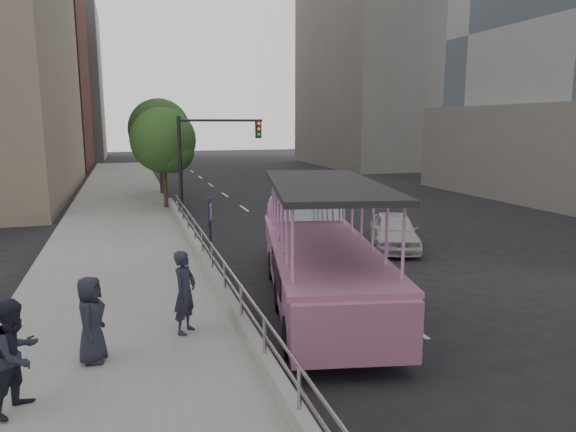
% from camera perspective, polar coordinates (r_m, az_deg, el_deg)
% --- Properties ---
extents(ground, '(160.00, 160.00, 0.00)m').
position_cam_1_polar(ground, '(14.61, 5.31, -9.27)').
color(ground, black).
extents(sidewalk, '(5.50, 80.00, 0.30)m').
position_cam_1_polar(sidewalk, '(23.15, -18.04, -2.00)').
color(sidewalk, gray).
rests_on(sidewalk, ground).
extents(kerb_wall, '(0.24, 30.00, 0.36)m').
position_cam_1_polar(kerb_wall, '(15.48, -8.39, -6.33)').
color(kerb_wall, '#A3A39E').
rests_on(kerb_wall, sidewalk).
extents(guardrail, '(0.07, 22.00, 0.71)m').
position_cam_1_polar(guardrail, '(15.30, -8.45, -3.95)').
color(guardrail, '#A6A7AB').
rests_on(guardrail, kerb_wall).
extents(duck_boat, '(4.57, 10.58, 3.42)m').
position_cam_1_polar(duck_boat, '(14.68, 3.12, -3.95)').
color(duck_boat, black).
rests_on(duck_boat, ground).
extents(car, '(3.07, 4.47, 1.41)m').
position_cam_1_polar(car, '(20.58, 11.71, -1.62)').
color(car, silver).
rests_on(car, ground).
extents(pedestrian_near, '(0.76, 0.81, 1.86)m').
position_cam_1_polar(pedestrian_near, '(11.59, -11.39, -8.28)').
color(pedestrian_near, '#222432').
rests_on(pedestrian_near, sidewalk).
extents(pedestrian_mid, '(1.07, 1.14, 1.87)m').
position_cam_1_polar(pedestrian_mid, '(9.53, -27.95, -13.49)').
color(pedestrian_mid, '#222432').
rests_on(pedestrian_mid, sidewalk).
extents(pedestrian_far, '(0.71, 0.93, 1.71)m').
position_cam_1_polar(pedestrian_far, '(10.76, -21.03, -10.67)').
color(pedestrian_far, '#222432').
rests_on(pedestrian_far, sidewalk).
extents(parking_sign, '(0.20, 0.56, 2.59)m').
position_cam_1_polar(parking_sign, '(16.17, -8.64, -1.37)').
color(parking_sign, black).
rests_on(parking_sign, ground).
extents(traffic_signal, '(4.20, 0.32, 5.20)m').
position_cam_1_polar(traffic_signal, '(25.47, -9.25, 7.07)').
color(traffic_signal, black).
rests_on(traffic_signal, ground).
extents(street_tree_near, '(3.52, 3.52, 5.72)m').
position_cam_1_polar(street_tree_near, '(28.68, -13.47, 7.91)').
color(street_tree_near, '#3D281C').
rests_on(street_tree_near, ground).
extents(street_tree_far, '(3.97, 3.97, 6.45)m').
position_cam_1_polar(street_tree_far, '(34.67, -13.92, 9.07)').
color(street_tree_far, '#3D281C').
rests_on(street_tree_far, ground).
extents(midrise_stone_a, '(20.00, 20.00, 32.00)m').
position_cam_1_polar(midrise_stone_a, '(64.01, 12.93, 20.07)').
color(midrise_stone_a, slate).
rests_on(midrise_stone_a, ground).
extents(midrise_stone_b, '(16.00, 14.00, 20.00)m').
position_cam_1_polar(midrise_stone_b, '(77.56, -26.09, 13.08)').
color(midrise_stone_b, slate).
rests_on(midrise_stone_b, ground).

